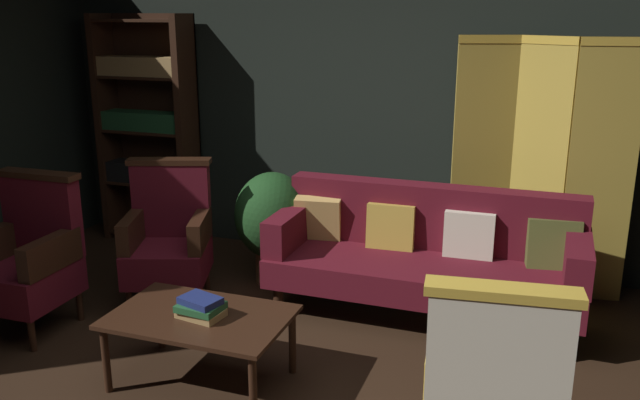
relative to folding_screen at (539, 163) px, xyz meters
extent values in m
cube|color=black|center=(-1.23, 0.29, 0.41)|extent=(7.20, 0.10, 2.80)
cube|color=#B29338|center=(-0.42, 0.06, -0.04)|extent=(0.45, 0.18, 1.90)
cube|color=gold|center=(-0.42, 0.06, 0.88)|extent=(0.45, 0.18, 0.06)
cube|color=#B29338|center=(0.00, 0.01, -0.04)|extent=(0.41, 0.26, 1.90)
cube|color=gold|center=(0.00, 0.01, 0.88)|extent=(0.41, 0.27, 0.06)
cube|color=#B29338|center=(0.42, -0.07, -0.04)|extent=(0.46, 0.10, 1.90)
cube|color=gold|center=(0.42, -0.07, 0.88)|extent=(0.46, 0.11, 0.06)
cube|color=black|center=(-3.80, 0.02, 0.04)|extent=(0.06, 0.32, 2.05)
cube|color=black|center=(-2.96, 0.02, 0.04)|extent=(0.06, 0.32, 2.05)
cube|color=black|center=(-3.38, 0.17, 0.04)|extent=(0.90, 0.02, 2.05)
cube|color=black|center=(-3.38, 0.02, -0.93)|extent=(0.86, 0.30, 0.02)
cube|color=black|center=(-3.38, 0.02, -0.44)|extent=(0.86, 0.30, 0.02)
cube|color=black|center=(-3.38, 0.00, -0.34)|extent=(0.78, 0.22, 0.18)
cube|color=black|center=(-3.38, 0.02, 0.04)|extent=(0.86, 0.30, 0.02)
cube|color=#1E4C28|center=(-3.38, 0.00, 0.13)|extent=(0.78, 0.22, 0.16)
cube|color=black|center=(-3.38, 0.02, 0.52)|extent=(0.86, 0.30, 0.02)
cube|color=#9E7A47|center=(-3.38, 0.00, 0.62)|extent=(0.78, 0.22, 0.17)
cube|color=black|center=(-3.38, 0.02, 1.00)|extent=(0.86, 0.30, 0.02)
cylinder|color=black|center=(-1.63, -1.11, -0.88)|extent=(0.07, 0.07, 0.22)
cylinder|color=black|center=(0.27, -1.11, -0.88)|extent=(0.07, 0.07, 0.22)
cylinder|color=black|center=(-1.63, -0.51, -0.88)|extent=(0.07, 0.07, 0.22)
cylinder|color=black|center=(0.27, -0.51, -0.88)|extent=(0.07, 0.07, 0.22)
cube|color=#4C0F19|center=(-0.68, -0.81, -0.67)|extent=(2.10, 0.76, 0.20)
cube|color=#4C0F19|center=(-0.68, -0.50, -0.34)|extent=(2.10, 0.18, 0.46)
cube|color=#4C0F19|center=(-1.66, -0.81, -0.44)|extent=(0.16, 0.68, 0.26)
cube|color=#4C0F19|center=(0.30, -0.81, -0.44)|extent=(0.16, 0.68, 0.26)
cube|color=tan|center=(-1.51, -0.61, -0.42)|extent=(0.36, 0.20, 0.35)
cube|color=#B79338|center=(-0.96, -0.61, -0.42)|extent=(0.35, 0.15, 0.35)
cube|color=beige|center=(-0.41, -0.61, -0.42)|extent=(0.34, 0.14, 0.34)
cube|color=#4C5123|center=(0.15, -0.61, -0.42)|extent=(0.36, 0.21, 0.35)
cylinder|color=black|center=(-2.15, -2.33, -0.79)|extent=(0.04, 0.04, 0.39)
cylinder|color=black|center=(-1.25, -2.33, -0.79)|extent=(0.04, 0.04, 0.39)
cylinder|color=black|center=(-2.15, -1.79, -0.79)|extent=(0.04, 0.04, 0.39)
cylinder|color=black|center=(-1.25, -1.79, -0.79)|extent=(0.04, 0.04, 0.39)
cube|color=black|center=(-1.70, -2.06, -0.58)|extent=(1.00, 0.64, 0.03)
cube|color=beige|center=(-0.05, -2.58, -0.26)|extent=(0.57, 0.19, 0.54)
cube|color=gold|center=(-0.05, -2.58, 0.03)|extent=(0.61, 0.20, 0.04)
cube|color=gold|center=(0.16, -2.32, -0.42)|extent=(0.15, 0.51, 0.22)
cube|color=gold|center=(-0.32, -2.38, -0.42)|extent=(0.15, 0.51, 0.22)
cylinder|color=black|center=(-2.89, -2.10, -0.88)|extent=(0.04, 0.04, 0.22)
cylinder|color=black|center=(-3.36, -1.65, -0.88)|extent=(0.04, 0.04, 0.22)
cylinder|color=black|center=(-2.90, -1.64, -0.88)|extent=(0.04, 0.04, 0.22)
cube|color=#4C0F19|center=(-3.12, -1.88, -0.65)|extent=(0.57, 0.57, 0.24)
cube|color=#4C0F19|center=(-3.13, -1.65, -0.26)|extent=(0.56, 0.13, 0.54)
cube|color=black|center=(-3.13, -1.65, 0.03)|extent=(0.60, 0.14, 0.04)
cube|color=black|center=(-2.88, -1.87, -0.42)|extent=(0.10, 0.50, 0.22)
cylinder|color=black|center=(-2.58, -1.51, -0.88)|extent=(0.04, 0.04, 0.22)
cylinder|color=black|center=(-2.15, -1.36, -0.88)|extent=(0.04, 0.04, 0.22)
cylinder|color=black|center=(-2.74, -1.08, -0.88)|extent=(0.04, 0.04, 0.22)
cylinder|color=black|center=(-2.31, -0.92, -0.88)|extent=(0.04, 0.04, 0.22)
cube|color=#4C0F19|center=(-2.44, -1.22, -0.65)|extent=(0.72, 0.72, 0.24)
cube|color=#4C0F19|center=(-2.52, -1.00, -0.26)|extent=(0.57, 0.30, 0.54)
cube|color=black|center=(-2.52, -1.00, 0.03)|extent=(0.61, 0.33, 0.04)
cube|color=black|center=(-2.67, -1.30, -0.42)|extent=(0.25, 0.50, 0.22)
cube|color=black|center=(-2.22, -1.14, -0.42)|extent=(0.25, 0.50, 0.22)
cylinder|color=brown|center=(-1.91, -0.55, -0.85)|extent=(0.28, 0.28, 0.28)
ellipsoid|color=#193D19|center=(-1.91, -0.55, -0.44)|extent=(0.59, 0.59, 0.68)
cube|color=#9E7A47|center=(-1.68, -2.08, -0.54)|extent=(0.27, 0.20, 0.04)
cube|color=#1E4C28|center=(-1.68, -2.08, -0.51)|extent=(0.25, 0.21, 0.04)
cube|color=navy|center=(-1.68, -2.08, -0.47)|extent=(0.25, 0.21, 0.04)
camera|label=1|loc=(0.07, -5.02, 1.07)|focal=37.05mm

